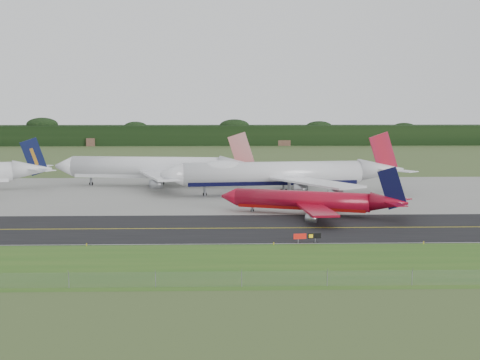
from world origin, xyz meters
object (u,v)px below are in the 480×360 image
jet_ba_747 (281,174)px  taxiway_sign (307,236)px  jet_red_737 (312,201)px  jet_star_tail (157,168)px

jet_ba_747 → taxiway_sign: 65.14m
jet_red_737 → taxiway_sign: bearing=-99.3°
jet_ba_747 → jet_red_737: jet_ba_747 is taller
jet_ba_747 → jet_red_737: 34.96m
jet_red_737 → jet_star_tail: size_ratio=0.66×
jet_red_737 → jet_star_tail: bearing=126.6°
taxiway_sign → jet_ba_747: bearing=89.1°
jet_ba_747 → jet_star_tail: bearing=151.4°
jet_red_737 → jet_star_tail: 68.12m
jet_ba_747 → jet_star_tail: 41.78m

